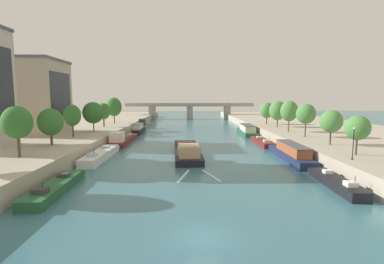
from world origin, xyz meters
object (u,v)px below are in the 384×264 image
at_px(moored_boat_right_downstream, 291,153).
at_px(moored_boat_right_midway, 262,142).
at_px(moored_boat_left_lone, 101,155).
at_px(moored_boat_left_midway, 144,125).
at_px(moored_boat_left_far, 139,129).
at_px(tree_right_midway, 289,111).
at_px(tree_right_nearest, 278,111).
at_px(lamppost_right_bank, 353,142).
at_px(moored_boat_right_end, 247,130).
at_px(moored_boat_left_second, 55,187).
at_px(barge_midriver, 187,150).
at_px(tree_right_second, 358,128).
at_px(bridge_far, 190,109).
at_px(tree_left_far, 72,115).
at_px(tree_right_far, 267,110).
at_px(tree_left_end_of_row, 17,122).
at_px(moored_boat_right_upstream, 336,182).
at_px(tree_left_by_lamp, 93,113).
at_px(tree_right_end_of_row, 306,114).
at_px(moored_boat_left_end, 123,139).
at_px(tree_right_distant, 331,121).
at_px(tree_left_second, 114,107).
at_px(tree_left_past_mid, 103,111).

xyz_separation_m(moored_boat_right_downstream, moored_boat_right_midway, (-0.51, 16.01, -0.62)).
height_order(moored_boat_left_lone, moored_boat_left_midway, moored_boat_left_midway).
bearing_deg(moored_boat_left_far, tree_right_midway, -24.34).
relative_size(tree_right_nearest, lamppost_right_bank, 1.68).
distance_m(moored_boat_right_end, tree_right_midway, 16.47).
bearing_deg(moored_boat_left_second, barge_midriver, 54.08).
height_order(moored_boat_left_lone, tree_right_second, tree_right_second).
distance_m(lamppost_right_bank, bridge_far, 100.36).
height_order(moored_boat_right_downstream, tree_left_far, tree_left_far).
distance_m(tree_right_midway, lamppost_right_bank, 29.88).
xyz_separation_m(moored_boat_right_downstream, tree_right_midway, (6.24, 18.99, 5.94)).
bearing_deg(moored_boat_left_far, moored_boat_right_end, -5.48).
height_order(moored_boat_right_end, tree_right_far, tree_right_far).
bearing_deg(tree_left_far, tree_left_end_of_row, -88.62).
bearing_deg(tree_left_end_of_row, moored_boat_left_second, -42.23).
relative_size(barge_midriver, moored_boat_left_second, 1.71).
bearing_deg(moored_boat_left_lone, moored_boat_right_downstream, -2.61).
distance_m(moored_boat_right_upstream, tree_left_by_lamp, 52.41).
height_order(moored_boat_left_midway, tree_right_nearest, tree_right_nearest).
bearing_deg(moored_boat_left_second, tree_left_far, 107.62).
height_order(moored_boat_left_lone, moored_boat_right_upstream, moored_boat_left_lone).
xyz_separation_m(tree_right_nearest, lamppost_right_bank, (-3.22, -40.43, -2.08)).
bearing_deg(tree_right_midway, moored_boat_right_midway, -156.18).
bearing_deg(tree_right_end_of_row, moored_boat_right_upstream, -104.88).
xyz_separation_m(moored_boat_left_end, moored_boat_right_downstream, (31.44, -17.85, 0.26)).
bearing_deg(tree_right_end_of_row, tree_right_midway, 91.45).
bearing_deg(moored_boat_left_midway, tree_left_by_lamp, -102.84).
bearing_deg(tree_left_by_lamp, tree_right_distant, -23.54).
distance_m(barge_midriver, moored_boat_right_upstream, 25.02).
xyz_separation_m(tree_left_second, lamppost_right_bank, (42.77, -51.40, -2.71)).
relative_size(moored_boat_left_far, moored_boat_right_end, 0.73).
bearing_deg(tree_right_nearest, tree_left_by_lamp, -168.77).
xyz_separation_m(tree_right_end_of_row, tree_right_midway, (-0.22, 8.71, 0.15)).
distance_m(moored_boat_left_lone, bridge_far, 87.80).
height_order(moored_boat_left_midway, moored_boat_right_end, moored_boat_left_midway).
distance_m(tree_right_nearest, tree_right_far, 7.98).
xyz_separation_m(tree_right_far, lamppost_right_bank, (-2.61, -48.38, -1.80)).
distance_m(moored_boat_left_second, tree_right_end_of_row, 46.05).
relative_size(tree_right_end_of_row, tree_right_nearest, 0.95).
height_order(moored_boat_left_second, moored_boat_right_midway, moored_boat_left_second).
relative_size(tree_right_distant, tree_right_far, 0.90).
xyz_separation_m(moored_boat_left_second, lamppost_right_bank, (34.98, 4.75, 4.08)).
bearing_deg(tree_right_far, moored_boat_left_second, -125.28).
bearing_deg(tree_right_nearest, tree_left_past_mid, 179.22).
distance_m(tree_left_by_lamp, tree_right_far, 48.19).
bearing_deg(tree_right_end_of_row, moored_boat_right_midway, 140.59).
distance_m(tree_right_second, tree_right_nearest, 37.40).
relative_size(tree_left_by_lamp, bridge_far, 0.11).
bearing_deg(lamppost_right_bank, moored_boat_right_upstream, -137.28).
height_order(tree_right_second, lamppost_right_bank, tree_right_second).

